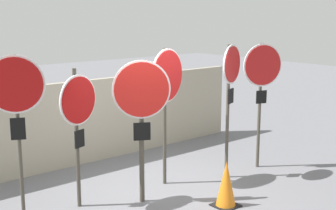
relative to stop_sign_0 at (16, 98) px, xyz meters
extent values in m
plane|color=slate|center=(2.33, -0.15, -1.93)|extent=(40.00, 40.00, 0.00)
cube|color=#A89E89|center=(2.33, 2.00, -1.06)|extent=(7.73, 0.12, 1.74)
cylinder|color=#474238|center=(0.02, 0.04, -0.66)|extent=(0.05, 0.05, 2.53)
cylinder|color=white|center=(0.00, 0.00, 0.19)|extent=(0.75, 0.40, 0.83)
cylinder|color=#AD0F0F|center=(-0.01, -0.02, 0.19)|extent=(0.70, 0.37, 0.77)
cube|color=black|center=(0.00, 0.00, -0.45)|extent=(0.20, 0.12, 0.32)
cylinder|color=#474238|center=(0.98, 0.10, -0.80)|extent=(0.06, 0.06, 2.26)
cylinder|color=white|center=(1.00, 0.05, -0.16)|extent=(0.76, 0.27, 0.79)
cylinder|color=#AD0F0F|center=(1.00, 0.03, -0.16)|extent=(0.70, 0.25, 0.73)
cube|color=black|center=(1.00, 0.05, -0.78)|extent=(0.20, 0.09, 0.28)
cylinder|color=#474238|center=(1.88, -0.40, -0.79)|extent=(0.08, 0.08, 2.27)
cylinder|color=white|center=(1.85, -0.45, -0.02)|extent=(0.84, 0.47, 0.94)
cylinder|color=red|center=(1.84, -0.47, -0.02)|extent=(0.78, 0.44, 0.88)
cube|color=black|center=(1.85, -0.45, -0.71)|extent=(0.25, 0.15, 0.29)
cylinder|color=#474238|center=(2.70, 0.01, -0.68)|extent=(0.06, 0.06, 2.50)
cylinder|color=white|center=(2.71, -0.05, 0.08)|extent=(0.92, 0.30, 0.95)
cylinder|color=red|center=(2.72, -0.07, 0.08)|extent=(0.86, 0.28, 0.89)
cylinder|color=#474238|center=(3.81, -0.49, -0.66)|extent=(0.06, 0.06, 2.53)
cylinder|color=white|center=(3.83, -0.54, 0.24)|extent=(0.68, 0.26, 0.72)
cylinder|color=red|center=(3.83, -0.56, 0.24)|extent=(0.63, 0.24, 0.66)
cube|color=black|center=(3.83, -0.54, -0.35)|extent=(0.21, 0.09, 0.28)
cylinder|color=#474238|center=(4.75, -0.47, -0.67)|extent=(0.06, 0.06, 2.51)
cylinder|color=white|center=(4.73, -0.52, 0.16)|extent=(0.80, 0.31, 0.84)
cylinder|color=red|center=(4.73, -0.54, 0.16)|extent=(0.74, 0.29, 0.78)
cube|color=black|center=(4.73, -0.52, -0.47)|extent=(0.22, 0.10, 0.26)
cube|color=black|center=(2.81, -1.42, -1.92)|extent=(0.39, 0.39, 0.02)
cone|color=orange|center=(2.81, -1.42, -1.54)|extent=(0.32, 0.32, 0.74)
camera|label=1|loc=(-2.48, -6.31, 1.18)|focal=50.00mm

